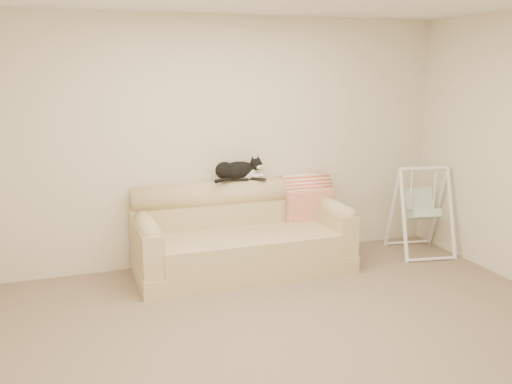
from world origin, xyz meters
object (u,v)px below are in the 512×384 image
remote_b (258,179)px  remote_a (240,179)px  baby_swing (421,210)px  sofa (241,237)px  tuxedo_cat (237,170)px

remote_b → remote_a: bearing=170.6°
remote_a → baby_swing: (2.02, -0.40, -0.41)m
sofa → remote_b: (0.26, 0.21, 0.56)m
tuxedo_cat → baby_swing: tuxedo_cat is taller
remote_a → remote_b: 0.20m
remote_a → tuxedo_cat: tuxedo_cat is taller
baby_swing → remote_a: bearing=168.9°
tuxedo_cat → baby_swing: size_ratio=0.61×
remote_b → baby_swing: bearing=-11.3°
sofa → tuxedo_cat: 0.70m
sofa → baby_swing: size_ratio=2.20×
tuxedo_cat → baby_swing: bearing=-10.9°
remote_b → tuxedo_cat: size_ratio=0.27×
remote_a → tuxedo_cat: 0.11m
remote_b → tuxedo_cat: (-0.22, 0.03, 0.10)m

